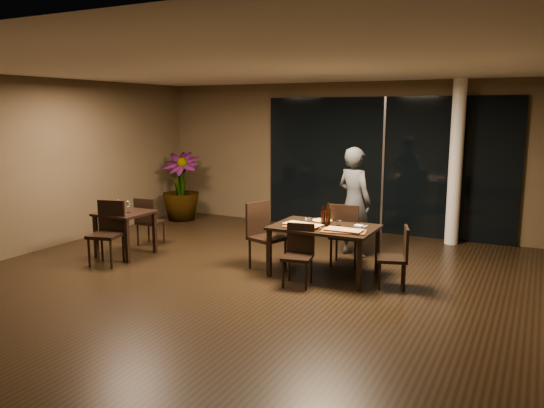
{
  "coord_description": "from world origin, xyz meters",
  "views": [
    {
      "loc": [
        3.79,
        -6.36,
        2.43
      ],
      "look_at": [
        0.23,
        0.6,
        1.05
      ],
      "focal_mm": 35.0,
      "sensor_mm": 36.0,
      "label": 1
    }
  ],
  "objects": [
    {
      "name": "ground",
      "position": [
        0.0,
        0.0,
        0.0
      ],
      "size": [
        8.0,
        8.0,
        0.0
      ],
      "primitive_type": "plane",
      "color": "black",
      "rests_on": "ground"
    },
    {
      "name": "wall_back",
      "position": [
        0.0,
        4.05,
        1.5
      ],
      "size": [
        8.0,
        0.1,
        3.0
      ],
      "primitive_type": "cube",
      "color": "#473A25",
      "rests_on": "ground"
    },
    {
      "name": "wall_left",
      "position": [
        -4.05,
        0.0,
        1.5
      ],
      "size": [
        0.1,
        8.0,
        3.0
      ],
      "primitive_type": "cube",
      "color": "#473A25",
      "rests_on": "ground"
    },
    {
      "name": "ceiling",
      "position": [
        0.0,
        0.0,
        3.02
      ],
      "size": [
        8.0,
        8.0,
        0.04
      ],
      "primitive_type": "cube",
      "color": "silver",
      "rests_on": "wall_back"
    },
    {
      "name": "window_panel",
      "position": [
        1.0,
        3.96,
        1.35
      ],
      "size": [
        5.0,
        0.06,
        2.7
      ],
      "primitive_type": "cube",
      "color": "black",
      "rests_on": "ground"
    },
    {
      "name": "column",
      "position": [
        2.4,
        3.65,
        1.5
      ],
      "size": [
        0.24,
        0.24,
        3.0
      ],
      "primitive_type": "cylinder",
      "color": "white",
      "rests_on": "ground"
    },
    {
      "name": "main_table",
      "position": [
        1.0,
        0.8,
        0.68
      ],
      "size": [
        1.5,
        1.0,
        0.75
      ],
      "color": "black",
      "rests_on": "ground"
    },
    {
      "name": "side_table",
      "position": [
        -2.4,
        0.3,
        0.62
      ],
      "size": [
        0.8,
        0.8,
        0.75
      ],
      "color": "black",
      "rests_on": "ground"
    },
    {
      "name": "chair_main_far",
      "position": [
        1.13,
        1.36,
        0.56
      ],
      "size": [
        0.52,
        0.52,
        1.01
      ],
      "rotation": [
        0.0,
        0.0,
        3.27
      ],
      "color": "black",
      "rests_on": "ground"
    },
    {
      "name": "chair_main_near",
      "position": [
        0.84,
        0.25,
        0.48
      ],
      "size": [
        0.46,
        0.46,
        0.86
      ],
      "rotation": [
        0.0,
        0.0,
        0.18
      ],
      "color": "black",
      "rests_on": "ground"
    },
    {
      "name": "chair_main_left",
      "position": [
        0.02,
        0.73,
        0.58
      ],
      "size": [
        0.6,
        0.6,
        1.03
      ],
      "rotation": [
        0.0,
        0.0,
        1.25
      ],
      "color": "black",
      "rests_on": "ground"
    },
    {
      "name": "chair_main_right",
      "position": [
        2.12,
        0.72,
        0.48
      ],
      "size": [
        0.5,
        0.5,
        0.87
      ],
      "rotation": [
        0.0,
        0.0,
        -1.26
      ],
      "color": "black",
      "rests_on": "ground"
    },
    {
      "name": "chair_side_far",
      "position": [
        -2.49,
        0.98,
        0.49
      ],
      "size": [
        0.44,
        0.44,
        0.88
      ],
      "rotation": [
        0.0,
        0.0,
        3.23
      ],
      "color": "black",
      "rests_on": "ground"
    },
    {
      "name": "chair_side_near",
      "position": [
        -2.32,
        -0.18,
        0.56
      ],
      "size": [
        0.57,
        0.57,
        1.01
      ],
      "rotation": [
        0.0,
        0.0,
        0.24
      ],
      "color": "black",
      "rests_on": "ground"
    },
    {
      "name": "diner",
      "position": [
        1.04,
        2.03,
        0.92
      ],
      "size": [
        0.74,
        0.63,
        1.84
      ],
      "primitive_type": "imported",
      "rotation": [
        0.0,
        0.0,
        2.73
      ],
      "color": "#2B2D2F",
      "rests_on": "ground"
    },
    {
      "name": "potted_plant",
      "position": [
        -3.37,
        3.15,
        0.76
      ],
      "size": [
        1.05,
        1.05,
        1.52
      ],
      "primitive_type": "imported",
      "rotation": [
        0.0,
        0.0,
        0.34
      ],
      "color": "#1C4E1A",
      "rests_on": "ground"
    },
    {
      "name": "pizza_board_left",
      "position": [
        0.73,
        0.63,
        0.76
      ],
      "size": [
        0.64,
        0.44,
        0.01
      ],
      "primitive_type": "cube",
      "rotation": [
        0.0,
        0.0,
        0.27
      ],
      "color": "#482B17",
      "rests_on": "main_table"
    },
    {
      "name": "pizza_board_right",
      "position": [
        1.38,
        0.57,
        0.76
      ],
      "size": [
        0.68,
        0.43,
        0.01
      ],
      "primitive_type": "cube",
      "rotation": [
        0.0,
        0.0,
        0.2
      ],
      "color": "#4A2E17",
      "rests_on": "main_table"
    },
    {
      "name": "oblong_pizza_left",
      "position": [
        0.73,
        0.63,
        0.77
      ],
      "size": [
        0.57,
        0.32,
        0.02
      ],
      "primitive_type": null,
      "rotation": [
        0.0,
        0.0,
        -0.14
      ],
      "color": "#6A0909",
      "rests_on": "pizza_board_left"
    },
    {
      "name": "oblong_pizza_right",
      "position": [
        1.38,
        0.57,
        0.77
      ],
      "size": [
        0.5,
        0.23,
        0.02
      ],
      "primitive_type": null,
      "rotation": [
        0.0,
        0.0,
        -0.0
      ],
      "color": "maroon",
      "rests_on": "pizza_board_right"
    },
    {
      "name": "round_pizza",
      "position": [
        0.84,
        1.11,
        0.76
      ],
      "size": [
        0.3,
        0.3,
        0.01
      ],
      "primitive_type": "cylinder",
      "color": "red",
      "rests_on": "main_table"
    },
    {
      "name": "bottle_a",
      "position": [
        0.96,
        0.83,
        0.89
      ],
      "size": [
        0.06,
        0.06,
        0.29
      ],
      "primitive_type": null,
      "color": "black",
      "rests_on": "main_table"
    },
    {
      "name": "bottle_b",
      "position": [
        1.03,
        0.83,
        0.91
      ],
      "size": [
        0.07,
        0.07,
        0.31
      ],
      "primitive_type": null,
      "color": "black",
      "rests_on": "main_table"
    },
    {
      "name": "bottle_c",
      "position": [
        1.0,
        0.95,
        0.91
      ],
      "size": [
        0.07,
        0.07,
        0.33
      ],
      "primitive_type": null,
      "color": "black",
      "rests_on": "main_table"
    },
    {
      "name": "tumbler_left",
      "position": [
        0.71,
        0.86,
        0.8
      ],
      "size": [
        0.08,
        0.08,
        0.09
      ],
      "primitive_type": "cylinder",
      "color": "white",
      "rests_on": "main_table"
    },
    {
      "name": "tumbler_right",
      "position": [
        1.17,
        0.94,
        0.79
      ],
      "size": [
        0.07,
        0.07,
        0.08
      ],
      "primitive_type": "cylinder",
      "color": "white",
      "rests_on": "main_table"
    },
    {
      "name": "napkin_near",
      "position": [
        1.51,
        0.67,
        0.76
      ],
      "size": [
        0.19,
        0.13,
        0.01
      ],
      "primitive_type": "cube",
      "rotation": [
        0.0,
        0.0,
        0.15
      ],
      "color": "white",
      "rests_on": "main_table"
    },
    {
      "name": "napkin_far",
      "position": [
        1.49,
        1.02,
        0.76
      ],
      "size": [
        0.2,
        0.14,
        0.01
      ],
      "primitive_type": "cube",
      "rotation": [
        0.0,
        0.0,
        -0.21
      ],
      "color": "white",
      "rests_on": "main_table"
    },
    {
      "name": "wine_glass_a",
      "position": [
        -2.56,
        0.34,
        0.85
      ],
      "size": [
        0.08,
        0.08,
        0.19
      ],
      "primitive_type": null,
      "color": "white",
      "rests_on": "side_table"
    },
    {
      "name": "wine_glass_b",
      "position": [
        -2.3,
        0.29,
        0.85
      ],
      "size": [
        0.09,
        0.09,
        0.19
      ],
      "primitive_type": null,
      "color": "white",
      "rests_on": "side_table"
    },
    {
      "name": "side_napkin",
      "position": [
        -2.33,
        0.07,
        0.76
      ],
      "size": [
        0.2,
        0.16,
        0.01
      ],
      "primitive_type": "cube",
      "rotation": [
        0.0,
        0.0,
        -0.29
      ],
      "color": "white",
      "rests_on": "side_table"
    }
  ]
}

